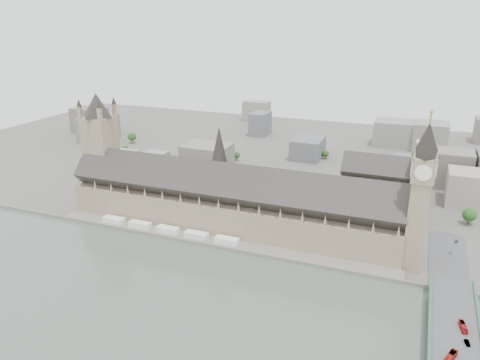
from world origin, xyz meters
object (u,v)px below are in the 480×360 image
at_px(palace_of_westminster, 228,202).
at_px(car_approach, 456,242).
at_px(victoria_tower, 101,145).
at_px(red_bus_north, 450,358).
at_px(car_silver, 467,343).
at_px(red_bus_south, 463,327).
at_px(elizabeth_tower, 421,187).
at_px(westminster_abbey, 385,187).

bearing_deg(palace_of_westminster, car_approach, 6.21).
height_order(palace_of_westminster, victoria_tower, victoria_tower).
xyz_separation_m(red_bus_north, car_approach, (7.03, 130.75, -0.96)).
bearing_deg(car_silver, palace_of_westminster, 135.06).
xyz_separation_m(red_bus_south, car_approach, (0.27, 103.00, -0.65)).
xyz_separation_m(palace_of_westminster, victoria_tower, (-122.00, 6.30, 32.50)).
distance_m(elizabeth_tower, car_silver, 101.58).
bearing_deg(red_bus_south, palace_of_westminster, 142.58).
relative_size(red_bus_south, car_approach, 1.94).
relative_size(palace_of_westminster, car_silver, 53.79).
bearing_deg(car_approach, red_bus_north, -79.00).
relative_size(elizabeth_tower, red_bus_north, 8.73).
distance_m(elizabeth_tower, red_bus_north, 113.00).
distance_m(palace_of_westminster, car_silver, 193.46).
xyz_separation_m(red_bus_north, car_silver, (8.10, 15.77, -0.90)).
height_order(palace_of_westminster, westminster_abbey, westminster_abbey).
relative_size(victoria_tower, red_bus_south, 9.94).
relative_size(red_bus_north, car_silver, 2.50).
distance_m(red_bus_north, car_approach, 130.95).
bearing_deg(car_silver, elizabeth_tower, 93.99).
bearing_deg(red_bus_south, red_bus_north, -113.95).
bearing_deg(palace_of_westminster, red_bus_north, -35.34).
height_order(westminster_abbey, car_approach, westminster_abbey).
bearing_deg(elizabeth_tower, red_bus_north, -78.30).
distance_m(westminster_abbey, red_bus_north, 194.48).
bearing_deg(car_approach, car_silver, -75.39).
bearing_deg(elizabeth_tower, westminster_abbey, 107.29).
bearing_deg(red_bus_north, westminster_abbey, 124.78).
height_order(elizabeth_tower, victoria_tower, elizabeth_tower).
bearing_deg(red_bus_south, car_approach, 79.58).
xyz_separation_m(palace_of_westminster, elizabeth_tower, (138.00, -11.70, 35.38)).
relative_size(victoria_tower, westminster_abbey, 1.47).
bearing_deg(car_silver, red_bus_south, 81.57).
xyz_separation_m(victoria_tower, westminster_abbey, (232.92, 69.00, -30.12)).
relative_size(elizabeth_tower, victoria_tower, 1.07).
xyz_separation_m(palace_of_westminster, westminster_abbey, (110.92, 75.30, 2.38)).
relative_size(victoria_tower, car_approach, 19.28).
xyz_separation_m(elizabeth_tower, car_silver, (29.02, -85.24, -47.03)).
height_order(westminster_abbey, car_silver, westminster_abbey).
distance_m(palace_of_westminster, car_approach, 167.34).
xyz_separation_m(westminster_abbey, car_silver, (56.10, -172.24, -14.02)).
bearing_deg(elizabeth_tower, palace_of_westminster, 175.15).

